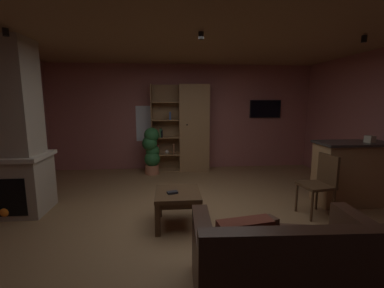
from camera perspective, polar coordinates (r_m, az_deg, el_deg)
The scene contains 17 objects.
floor at distance 3.96m, azimuth 0.53°, elevation -16.30°, with size 6.48×6.09×0.02m, color olive.
wall_back at distance 6.65m, azimuth -2.02°, elevation 5.80°, with size 6.60×0.06×2.58m, color #9E5B56.
ceiling at distance 3.68m, azimuth 0.59°, elevation 23.39°, with size 6.48×6.09×0.02m, color #8E6B47.
window_pane_back at distance 6.63m, azimuth -8.65°, elevation 4.41°, with size 0.79×0.01×0.87m, color white.
stone_fireplace at distance 4.73m, azimuth -34.70°, elevation 1.15°, with size 0.98×0.77×2.58m.
bookshelf_cabinet at distance 6.41m, azimuth -0.41°, elevation 3.34°, with size 1.38×0.41×2.09m.
kitchen_bar_counter at distance 5.19m, azimuth 32.51°, elevation -5.26°, with size 1.45×0.57×1.04m.
tissue_box at distance 5.05m, azimuth 34.16°, elevation 0.86°, with size 0.12×0.12×0.11m, color #BFB299.
leather_couch at distance 2.59m, azimuth 19.68°, elevation -24.14°, with size 1.62×1.02×0.84m.
coffee_table at distance 3.68m, azimuth -3.13°, elevation -11.67°, with size 0.61×0.66×0.48m.
table_book_0 at distance 3.59m, azimuth -4.27°, elevation -10.43°, with size 0.14×0.08×0.03m, color black.
dining_chair at distance 4.38m, azimuth 26.15°, elevation -7.16°, with size 0.47×0.47×0.92m.
potted_floor_plant at distance 6.19m, azimuth -8.77°, elevation -1.30°, with size 0.41×0.40×1.10m.
wall_mounted_tv at distance 7.01m, azimuth 15.60°, elevation 7.34°, with size 0.79×0.06×0.45m.
track_light_spot_0 at distance 4.09m, azimuth -35.38°, elevation 19.16°, with size 0.07×0.07×0.09m, color black.
track_light_spot_1 at distance 3.58m, azimuth 1.98°, elevation 22.44°, with size 0.07×0.07×0.09m, color black.
track_light_spot_2 at distance 4.40m, azimuth 33.27°, elevation 18.52°, with size 0.07×0.07×0.09m, color black.
Camera 1 is at (-0.35, -3.55, 1.70)m, focal length 24.60 mm.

